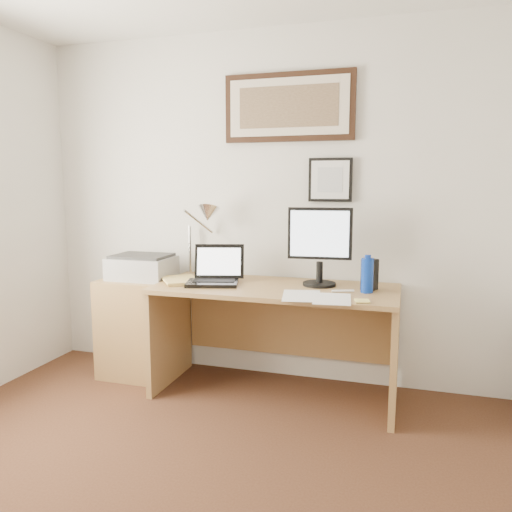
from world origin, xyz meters
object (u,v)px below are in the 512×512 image
at_px(water_bottle, 367,275).
at_px(book, 164,281).
at_px(side_cabinet, 137,327).
at_px(lcd_monitor, 320,243).
at_px(printer, 142,267).
at_px(laptop, 215,275).
at_px(desk, 278,318).

height_order(water_bottle, book, water_bottle).
height_order(side_cabinet, lcd_monitor, lcd_monitor).
relative_size(water_bottle, printer, 0.49).
relative_size(side_cabinet, laptop, 1.86).
bearing_deg(side_cabinet, lcd_monitor, 2.48).
bearing_deg(book, laptop, 14.26).
bearing_deg(book, water_bottle, 4.15).
relative_size(water_bottle, lcd_monitor, 0.42).
xyz_separation_m(book, laptop, (0.34, 0.09, 0.05)).
xyz_separation_m(side_cabinet, book, (0.31, -0.16, 0.40)).
distance_m(water_bottle, laptop, 1.01).
height_order(side_cabinet, printer, printer).
distance_m(side_cabinet, desk, 1.08).
distance_m(laptop, printer, 0.62).
distance_m(book, laptop, 0.36).
bearing_deg(desk, printer, -179.73).
bearing_deg(printer, book, -34.62).
height_order(desk, laptop, laptop).
bearing_deg(laptop, book, -165.74).
bearing_deg(laptop, lcd_monitor, 10.57).
relative_size(side_cabinet, water_bottle, 3.36).
bearing_deg(lcd_monitor, side_cabinet, -177.52).
xyz_separation_m(side_cabinet, lcd_monitor, (1.34, 0.06, 0.68)).
bearing_deg(laptop, printer, 170.62).
bearing_deg(laptop, desk, 14.29).
height_order(book, printer, printer).
distance_m(desk, laptop, 0.52).
distance_m(book, desk, 0.82).
distance_m(side_cabinet, laptop, 0.79).
distance_m(side_cabinet, book, 0.53).
height_order(side_cabinet, laptop, laptop).
bearing_deg(lcd_monitor, water_bottle, -20.18).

